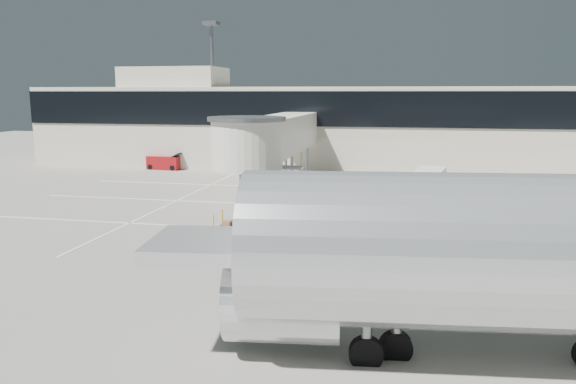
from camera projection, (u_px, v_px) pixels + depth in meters
name	position (u px, v px, depth m)	size (l,w,h in m)	color
ground	(291.00, 241.00, 28.64)	(140.00, 140.00, 0.00)	#9D978D
lane_markings	(309.00, 205.00, 37.77)	(40.00, 30.00, 0.02)	white
terminal	(347.00, 126.00, 56.84)	(64.00, 12.11, 15.20)	beige
jet_bridge	(271.00, 137.00, 40.51)	(5.70, 20.40, 6.03)	white
baggage_tug	(366.00, 219.00, 30.77)	(2.70, 1.83, 1.71)	maroon
suitcase_cart	(425.00, 222.00, 31.00)	(3.31, 1.45, 1.29)	black
box_cart_near	(317.00, 226.00, 29.52)	(4.01, 2.16, 1.54)	black
box_cart_far	(243.00, 229.00, 28.86)	(3.51, 1.53, 1.37)	black
ground_worker	(283.00, 226.00, 27.65)	(0.72, 0.47, 1.97)	#98E918
minivan	(429.00, 179.00, 41.92)	(2.81, 5.07, 1.82)	white
belt_loader	(165.00, 163.00, 55.21)	(3.67, 1.74, 1.71)	maroon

